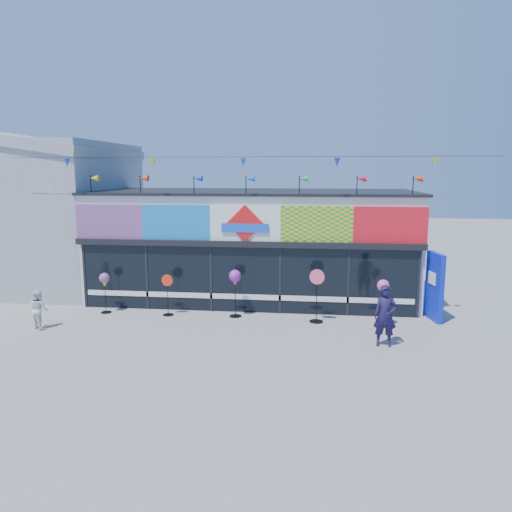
% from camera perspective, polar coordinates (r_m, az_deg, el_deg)
% --- Properties ---
extents(ground, '(80.00, 80.00, 0.00)m').
position_cam_1_polar(ground, '(14.28, -3.11, -10.18)').
color(ground, gray).
rests_on(ground, ground).
extents(kite_shop, '(16.00, 5.70, 5.31)m').
position_cam_1_polar(kite_shop, '(19.51, -0.22, 1.44)').
color(kite_shop, silver).
rests_on(kite_shop, ground).
extents(neighbour_building, '(8.18, 7.20, 6.87)m').
position_cam_1_polar(neighbour_building, '(23.73, -24.71, 4.85)').
color(neighbour_building, '#A8ABAD').
rests_on(neighbour_building, ground).
extents(blue_sign, '(0.37, 1.13, 2.23)m').
position_cam_1_polar(blue_sign, '(17.34, 19.72, -3.30)').
color(blue_sign, '#0D23CB').
rests_on(blue_sign, ground).
extents(spinner_0, '(0.36, 0.36, 1.41)m').
position_cam_1_polar(spinner_0, '(17.88, -16.92, -2.74)').
color(spinner_0, black).
rests_on(spinner_0, ground).
extents(spinner_1, '(0.40, 0.36, 1.42)m').
position_cam_1_polar(spinner_1, '(17.16, -10.07, -4.28)').
color(spinner_1, black).
rests_on(spinner_1, ground).
extents(spinner_2, '(0.41, 0.41, 1.61)m').
position_cam_1_polar(spinner_2, '(16.64, -2.40, -2.67)').
color(spinner_2, black).
rests_on(spinner_2, ground).
extents(spinner_3, '(0.49, 0.44, 1.75)m').
position_cam_1_polar(spinner_3, '(16.23, 6.95, -4.38)').
color(spinner_3, black).
rests_on(spinner_3, ground).
extents(spinner_4, '(0.38, 0.38, 1.51)m').
position_cam_1_polar(spinner_4, '(16.10, 14.32, -3.68)').
color(spinner_4, black).
rests_on(spinner_4, ground).
extents(adult_man, '(0.66, 0.46, 1.73)m').
position_cam_1_polar(adult_man, '(14.44, 14.56, -6.65)').
color(adult_man, '#1A123A').
rests_on(adult_man, ground).
extents(child, '(0.69, 0.61, 1.23)m').
position_cam_1_polar(child, '(16.97, -23.55, -5.59)').
color(child, silver).
rests_on(child, ground).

